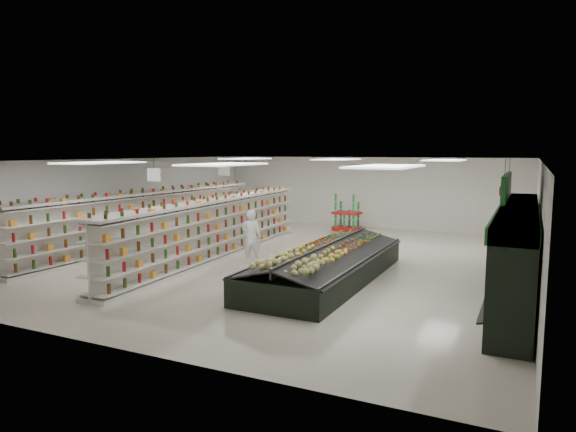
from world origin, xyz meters
The scene contains 16 objects.
floor centered at (0.00, 0.00, 0.00)m, with size 16.00×16.00×0.00m, color beige.
ceiling centered at (0.00, 0.00, 3.20)m, with size 14.00×16.00×0.02m, color white.
wall_back centered at (0.00, 8.00, 1.60)m, with size 14.00×0.02×3.20m, color white.
wall_front centered at (0.00, -8.00, 1.60)m, with size 14.00×0.02×3.20m, color white.
wall_left centered at (-7.00, 0.00, 1.60)m, with size 0.02×16.00×3.20m, color white.
wall_right centered at (7.00, 0.00, 1.60)m, with size 0.02×16.00×3.20m, color white.
produce_wall_case centered at (6.53, -1.50, 1.24)m, with size 0.93×8.00×2.20m.
aisle_sign_near centered at (-3.80, -2.00, 2.75)m, with size 0.52×0.06×0.75m.
aisle_sign_far centered at (-3.80, 2.00, 2.75)m, with size 0.52×0.06×0.75m.
hortifruti_banner centered at (6.25, -1.50, 2.65)m, with size 0.12×3.20×0.95m.
gondola_left centered at (-5.80, 0.02, 0.93)m, with size 1.41×11.69×2.02m.
gondola_center centered at (-2.46, -0.68, 0.89)m, with size 1.35×11.23×1.94m.
produce_island centered at (1.89, -1.86, 0.45)m, with size 2.47×6.71×1.00m.
soda_endcap centered at (-0.44, 6.62, 0.72)m, with size 1.22×0.88×1.49m.
shopper_main centered at (-0.96, -0.95, 0.84)m, with size 0.62×0.40×1.69m, color white.
shopper_background centered at (-3.85, 3.10, 0.94)m, with size 0.92×0.57×1.88m, color tan.
Camera 1 is at (6.76, -14.59, 3.49)m, focal length 32.00 mm.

